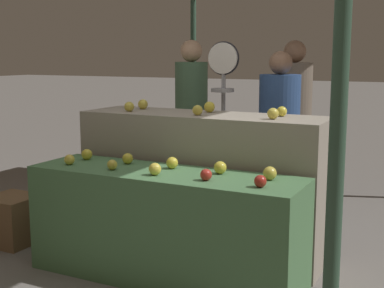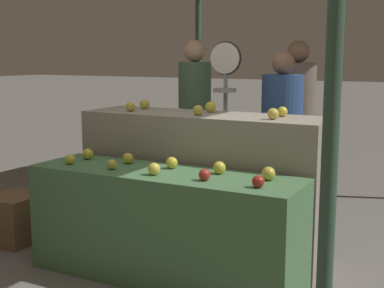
# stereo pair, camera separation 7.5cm
# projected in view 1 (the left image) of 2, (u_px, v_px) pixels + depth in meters

# --- Properties ---
(ground_plane) EXTENTS (60.00, 60.00, 0.00)m
(ground_plane) POSITION_uv_depth(u_px,v_px,m) (165.00, 278.00, 3.70)
(ground_plane) COLOR slate
(display_counter_front) EXTENTS (1.91, 0.55, 0.75)m
(display_counter_front) POSITION_uv_depth(u_px,v_px,m) (164.00, 226.00, 3.64)
(display_counter_front) COLOR #4C7A4C
(display_counter_front) RESTS_ON ground_plane
(display_counter_back) EXTENTS (1.91, 0.55, 1.09)m
(display_counter_back) POSITION_uv_depth(u_px,v_px,m) (203.00, 184.00, 4.14)
(display_counter_back) COLOR gray
(display_counter_back) RESTS_ON ground_plane
(apple_front_0) EXTENTS (0.07, 0.07, 0.07)m
(apple_front_0) POSITION_uv_depth(u_px,v_px,m) (69.00, 160.00, 3.81)
(apple_front_0) COLOR yellow
(apple_front_0) RESTS_ON display_counter_front
(apple_front_1) EXTENTS (0.07, 0.07, 0.07)m
(apple_front_1) POSITION_uv_depth(u_px,v_px,m) (112.00, 165.00, 3.64)
(apple_front_1) COLOR gold
(apple_front_1) RESTS_ON display_counter_front
(apple_front_2) EXTENTS (0.08, 0.08, 0.08)m
(apple_front_2) POSITION_uv_depth(u_px,v_px,m) (154.00, 169.00, 3.47)
(apple_front_2) COLOR yellow
(apple_front_2) RESTS_ON display_counter_front
(apple_front_3) EXTENTS (0.07, 0.07, 0.07)m
(apple_front_3) POSITION_uv_depth(u_px,v_px,m) (206.00, 175.00, 3.32)
(apple_front_3) COLOR #B72D23
(apple_front_3) RESTS_ON display_counter_front
(apple_front_4) EXTENTS (0.07, 0.07, 0.07)m
(apple_front_4) POSITION_uv_depth(u_px,v_px,m) (260.00, 181.00, 3.15)
(apple_front_4) COLOR #AD281E
(apple_front_4) RESTS_ON display_counter_front
(apple_front_5) EXTENTS (0.08, 0.08, 0.08)m
(apple_front_5) POSITION_uv_depth(u_px,v_px,m) (87.00, 154.00, 3.99)
(apple_front_5) COLOR gold
(apple_front_5) RESTS_ON display_counter_front
(apple_front_6) EXTENTS (0.08, 0.08, 0.08)m
(apple_front_6) POSITION_uv_depth(u_px,v_px,m) (128.00, 159.00, 3.84)
(apple_front_6) COLOR gold
(apple_front_6) RESTS_ON display_counter_front
(apple_front_7) EXTENTS (0.08, 0.08, 0.08)m
(apple_front_7) POSITION_uv_depth(u_px,v_px,m) (173.00, 163.00, 3.67)
(apple_front_7) COLOR gold
(apple_front_7) RESTS_ON display_counter_front
(apple_front_8) EXTENTS (0.08, 0.08, 0.08)m
(apple_front_8) POSITION_uv_depth(u_px,v_px,m) (220.00, 168.00, 3.51)
(apple_front_8) COLOR gold
(apple_front_8) RESTS_ON display_counter_front
(apple_front_9) EXTENTS (0.09, 0.09, 0.09)m
(apple_front_9) POSITION_uv_depth(u_px,v_px,m) (270.00, 173.00, 3.34)
(apple_front_9) COLOR gold
(apple_front_9) RESTS_ON display_counter_front
(apple_back_0) EXTENTS (0.08, 0.08, 0.08)m
(apple_back_0) POSITION_uv_depth(u_px,v_px,m) (129.00, 107.00, 4.21)
(apple_back_0) COLOR gold
(apple_back_0) RESTS_ON display_counter_back
(apple_back_1) EXTENTS (0.08, 0.08, 0.08)m
(apple_back_1) POSITION_uv_depth(u_px,v_px,m) (197.00, 110.00, 3.94)
(apple_back_1) COLOR gold
(apple_back_1) RESTS_ON display_counter_back
(apple_back_2) EXTENTS (0.08, 0.08, 0.08)m
(apple_back_2) POSITION_uv_depth(u_px,v_px,m) (273.00, 114.00, 3.70)
(apple_back_2) COLOR gold
(apple_back_2) RESTS_ON display_counter_back
(apple_back_3) EXTENTS (0.08, 0.08, 0.08)m
(apple_back_3) POSITION_uv_depth(u_px,v_px,m) (143.00, 104.00, 4.40)
(apple_back_3) COLOR gold
(apple_back_3) RESTS_ON display_counter_back
(apple_back_4) EXTENTS (0.08, 0.08, 0.08)m
(apple_back_4) POSITION_uv_depth(u_px,v_px,m) (210.00, 107.00, 4.15)
(apple_back_4) COLOR gold
(apple_back_4) RESTS_ON display_counter_back
(apple_back_5) EXTENTS (0.07, 0.07, 0.07)m
(apple_back_5) POSITION_uv_depth(u_px,v_px,m) (282.00, 111.00, 3.87)
(apple_back_5) COLOR gold
(apple_back_5) RESTS_ON display_counter_back
(produce_scale) EXTENTS (0.29, 0.20, 1.65)m
(produce_scale) POSITION_uv_depth(u_px,v_px,m) (223.00, 93.00, 4.63)
(produce_scale) COLOR #99999E
(produce_scale) RESTS_ON ground_plane
(person_vendor_at_scale) EXTENTS (0.49, 0.49, 1.56)m
(person_vendor_at_scale) POSITION_uv_depth(u_px,v_px,m) (279.00, 127.00, 4.80)
(person_vendor_at_scale) COLOR #2D2D38
(person_vendor_at_scale) RESTS_ON ground_plane
(person_customer_left) EXTENTS (0.41, 0.41, 1.68)m
(person_customer_left) POSITION_uv_depth(u_px,v_px,m) (191.00, 110.00, 5.48)
(person_customer_left) COLOR #2D2D38
(person_customer_left) RESTS_ON ground_plane
(person_customer_right) EXTENTS (0.37, 0.37, 1.67)m
(person_customer_right) POSITION_uv_depth(u_px,v_px,m) (293.00, 112.00, 5.40)
(person_customer_right) COLOR #2D2D38
(person_customer_right) RESTS_ON ground_plane
(wooden_crate_side) EXTENTS (0.39, 0.39, 0.39)m
(wooden_crate_side) POSITION_uv_depth(u_px,v_px,m) (12.00, 220.00, 4.38)
(wooden_crate_side) COLOR brown
(wooden_crate_side) RESTS_ON ground_plane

